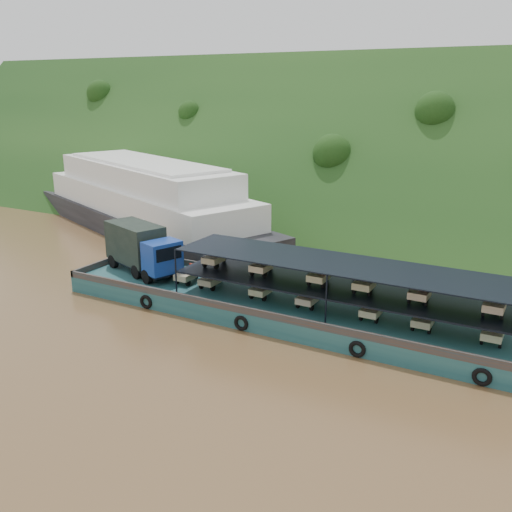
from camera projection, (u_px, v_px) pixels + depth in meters
The scene contains 4 objects.
ground at pixel (260, 313), 40.61m from camera, with size 160.00×160.00×0.00m, color brown.
hillside at pixel (399, 217), 70.78m from camera, with size 140.00×28.00×28.00m, color #153714.
cargo_barge at pixel (270, 297), 40.19m from camera, with size 35.00×7.18×5.04m.
passenger_ferry at pixel (146, 201), 63.16m from camera, with size 39.49×23.72×7.84m.
Camera 1 is at (18.09, -33.16, 15.48)m, focal length 40.00 mm.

